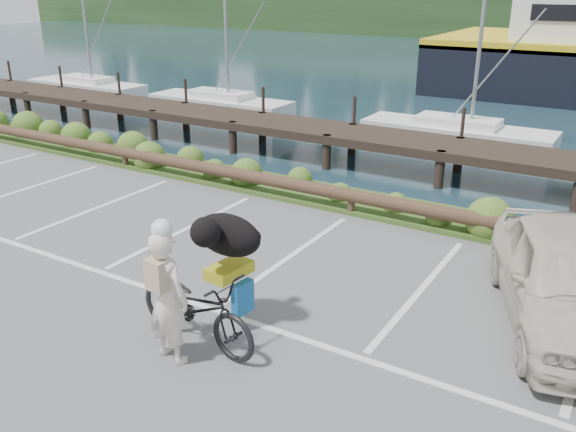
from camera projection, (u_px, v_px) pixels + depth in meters
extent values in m
plane|color=#555557|center=(229.00, 300.00, 10.07)|extent=(72.00, 72.00, 0.00)
cube|color=#3D5B21|center=(364.00, 203.00, 14.27)|extent=(34.00, 1.60, 0.10)
imported|color=black|center=(196.00, 308.00, 8.67)|extent=(2.26, 1.00, 1.15)
imported|color=beige|center=(167.00, 297.00, 8.16)|extent=(0.75, 0.54, 1.93)
ellipsoid|color=black|center=(228.00, 235.00, 8.87)|extent=(0.66, 1.15, 0.63)
imported|color=beige|center=(567.00, 279.00, 9.10)|extent=(3.28, 4.80, 1.52)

